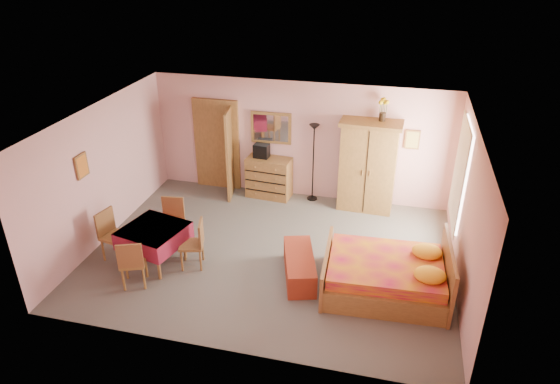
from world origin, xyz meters
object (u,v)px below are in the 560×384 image
(wall_mirror, at_px, (271,128))
(chair_east, at_px, (191,244))
(floor_lamp, at_px, (313,163))
(bed, at_px, (386,266))
(bench, at_px, (299,266))
(chair_west, at_px, (115,236))
(wardrobe, at_px, (368,166))
(dining_table, at_px, (155,245))
(chair_north, at_px, (171,223))
(chair_south, at_px, (133,261))
(stereo, at_px, (262,151))
(chest_of_drawers, at_px, (269,177))
(sunflower_vase, at_px, (383,109))

(wall_mirror, xyz_separation_m, chair_east, (-0.63, -3.14, -1.10))
(floor_lamp, distance_m, bed, 3.41)
(bench, height_order, chair_west, chair_west)
(wardrobe, distance_m, bench, 2.99)
(wardrobe, xyz_separation_m, dining_table, (-3.44, -2.96, -0.62))
(wardrobe, distance_m, chair_north, 4.16)
(chair_south, xyz_separation_m, chair_east, (0.73, 0.72, -0.00))
(wardrobe, height_order, chair_north, wardrobe)
(chair_north, height_order, chair_east, chair_north)
(stereo, distance_m, floor_lamp, 1.16)
(chest_of_drawers, xyz_separation_m, wardrobe, (2.15, -0.04, 0.52))
(wardrobe, bearing_deg, chair_east, -131.51)
(chair_west, bearing_deg, floor_lamp, 148.42)
(floor_lamp, distance_m, chair_north, 3.35)
(sunflower_vase, relative_size, chair_south, 0.53)
(sunflower_vase, xyz_separation_m, dining_table, (-3.63, -3.05, -1.83))
(floor_lamp, height_order, dining_table, floor_lamp)
(chair_east, bearing_deg, stereo, -23.89)
(wall_mirror, bearing_deg, floor_lamp, -9.09)
(bed, distance_m, chair_east, 3.34)
(chair_south, bearing_deg, wall_mirror, 49.41)
(floor_lamp, height_order, chair_north, floor_lamp)
(chest_of_drawers, height_order, chair_west, chair_west)
(wall_mirror, height_order, chair_north, wall_mirror)
(wardrobe, bearing_deg, bed, -76.21)
(stereo, bearing_deg, wardrobe, -1.86)
(stereo, bearing_deg, dining_table, -110.17)
(chair_north, bearing_deg, sunflower_vase, -153.36)
(chair_north, bearing_deg, chair_west, 32.57)
(chest_of_drawers, relative_size, stereo, 3.00)
(sunflower_vase, distance_m, bed, 3.37)
(bed, distance_m, chair_south, 4.15)
(sunflower_vase, relative_size, chair_west, 0.50)
(chair_north, distance_m, chair_west, 1.02)
(bench, xyz_separation_m, dining_table, (-2.57, -0.20, 0.15))
(stereo, xyz_separation_m, bench, (1.45, -2.83, -0.86))
(chair_east, bearing_deg, sunflower_vase, -60.07)
(chair_north, bearing_deg, dining_table, 79.56)
(floor_lamp, bearing_deg, sunflower_vase, -1.36)
(chair_south, bearing_deg, bench, -3.33)
(sunflower_vase, distance_m, chair_east, 4.55)
(sunflower_vase, relative_size, chair_north, 0.51)
(dining_table, xyz_separation_m, chair_north, (0.03, 0.62, 0.10))
(sunflower_vase, relative_size, bench, 0.37)
(wall_mirror, relative_size, sunflower_vase, 1.89)
(chair_south, distance_m, chair_north, 1.27)
(stereo, distance_m, bed, 4.11)
(bed, relative_size, chair_east, 2.26)
(chest_of_drawers, height_order, wardrobe, wardrobe)
(bed, bearing_deg, chair_south, -171.38)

